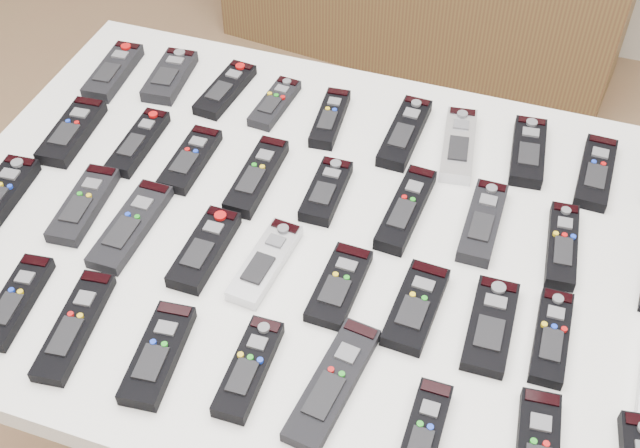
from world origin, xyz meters
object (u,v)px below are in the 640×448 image
(remote_24, at_px, (339,285))
(remote_25, at_px, (416,306))
(remote_12, at_px, (190,159))
(remote_26, at_px, (491,325))
(table, at_px, (320,257))
(remote_5, at_px, (405,133))
(remote_2, at_px, (225,90))
(remote_13, at_px, (257,176))
(remote_6, at_px, (459,145))
(remote_3, at_px, (275,103))
(remote_1, at_px, (170,76))
(remote_21, at_px, (131,226))
(remote_19, at_px, (0,195))
(remote_10, at_px, (72,132))
(remote_22, at_px, (205,249))
(remote_32, at_px, (158,354))
(remote_17, at_px, (562,245))
(remote_14, at_px, (326,191))
(remote_7, at_px, (528,151))
(remote_15, at_px, (406,209))
(remote_20, at_px, (84,204))
(remote_4, at_px, (330,118))
(remote_23, at_px, (265,262))
(remote_0, at_px, (113,71))
(remote_31, at_px, (75,326))
(remote_27, at_px, (552,337))
(remote_30, at_px, (16,301))
(remote_11, at_px, (139,142))
(remote_35, at_px, (423,437))
(remote_33, at_px, (249,368))
(remote_16, at_px, (483,222))

(remote_24, bearing_deg, remote_25, 0.37)
(remote_12, bearing_deg, remote_26, -18.55)
(table, relative_size, remote_5, 6.78)
(remote_2, bearing_deg, remote_13, -49.19)
(remote_2, distance_m, remote_6, 0.45)
(remote_3, bearing_deg, table, -52.12)
(remote_1, height_order, remote_21, remote_1)
(remote_3, distance_m, remote_19, 0.51)
(remote_5, relative_size, remote_10, 1.09)
(remote_2, height_order, remote_6, remote_6)
(remote_22, distance_m, remote_32, 0.20)
(remote_10, xyz_separation_m, remote_17, (0.86, 0.01, -0.00))
(remote_14, bearing_deg, remote_13, -178.78)
(remote_7, xyz_separation_m, remote_15, (-0.17, -0.21, 0.00))
(remote_17, height_order, remote_20, same)
(remote_15, bearing_deg, remote_14, -176.24)
(remote_4, distance_m, remote_23, 0.36)
(remote_1, height_order, remote_2, remote_1)
(remote_0, xyz_separation_m, remote_3, (0.33, 0.01, -0.00))
(remote_19, height_order, remote_31, remote_19)
(remote_27, bearing_deg, remote_25, -178.27)
(remote_21, height_order, remote_24, same)
(remote_12, xyz_separation_m, remote_13, (0.13, -0.00, 0.00))
(table, distance_m, remote_3, 0.34)
(remote_12, distance_m, remote_14, 0.25)
(remote_12, height_order, remote_27, same)
(table, bearing_deg, remote_32, -114.07)
(table, relative_size, remote_30, 7.65)
(remote_10, bearing_deg, remote_20, -58.08)
(remote_32, bearing_deg, remote_11, 115.20)
(remote_2, bearing_deg, remote_11, -108.23)
(remote_5, relative_size, remote_27, 1.16)
(remote_13, distance_m, remote_35, 0.54)
(remote_5, relative_size, remote_14, 1.30)
(remote_12, xyz_separation_m, remote_30, (-0.11, -0.36, 0.00))
(remote_19, relative_size, remote_33, 1.06)
(remote_22, bearing_deg, remote_26, 0.64)
(remote_25, bearing_deg, remote_22, -177.37)
(remote_26, height_order, remote_27, same)
(remote_20, bearing_deg, remote_16, 10.24)
(remote_6, xyz_separation_m, remote_33, (-0.17, -0.55, 0.00))
(remote_15, relative_size, remote_30, 1.14)
(remote_11, relative_size, remote_16, 0.96)
(remote_4, relative_size, remote_30, 0.94)
(remote_16, height_order, remote_30, remote_16)
(remote_0, height_order, remote_15, same)
(remote_19, height_order, remote_30, remote_19)
(remote_14, height_order, remote_35, same)
(remote_5, bearing_deg, remote_33, -95.97)
(remote_2, distance_m, remote_12, 0.20)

